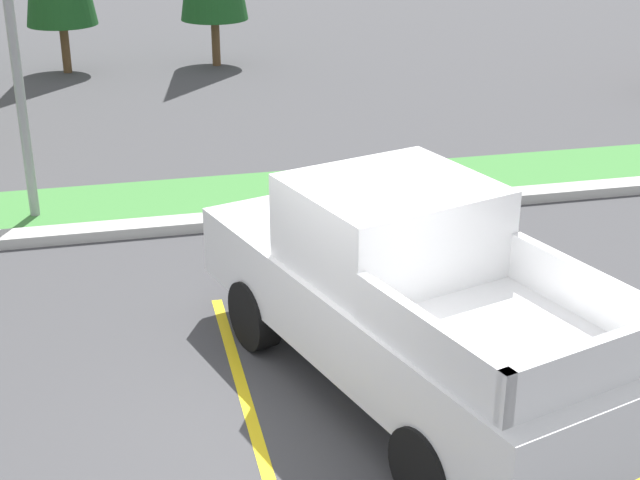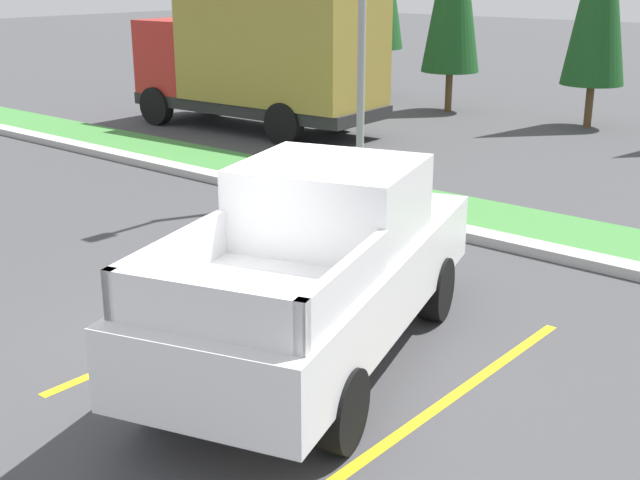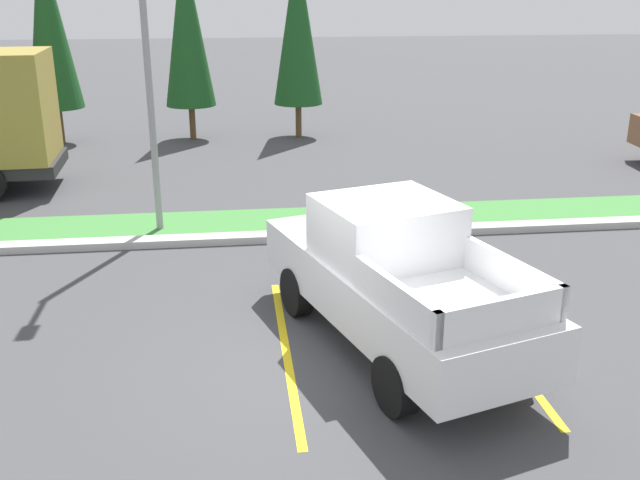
% 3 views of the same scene
% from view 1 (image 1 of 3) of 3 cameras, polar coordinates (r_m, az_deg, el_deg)
% --- Properties ---
extents(ground_plane, '(120.00, 120.00, 0.00)m').
position_cam_1_polar(ground_plane, '(9.06, 0.51, -10.69)').
color(ground_plane, '#424244').
extents(parking_line_near, '(0.12, 4.80, 0.01)m').
position_cam_1_polar(parking_line_near, '(9.18, -4.35, -10.24)').
color(parking_line_near, yellow).
rests_on(parking_line_near, ground).
extents(parking_line_far, '(0.12, 4.80, 0.01)m').
position_cam_1_polar(parking_line_far, '(10.02, 13.59, -7.77)').
color(parking_line_far, yellow).
rests_on(parking_line_far, ground).
extents(curb_strip, '(56.00, 0.40, 0.15)m').
position_cam_1_polar(curb_strip, '(13.39, -4.52, 1.28)').
color(curb_strip, '#B2B2AD').
rests_on(curb_strip, ground).
extents(grass_median, '(56.00, 1.80, 0.06)m').
position_cam_1_polar(grass_median, '(14.43, -5.20, 2.70)').
color(grass_median, '#42843D').
rests_on(grass_median, ground).
extents(pickup_truck_main, '(3.36, 5.54, 2.10)m').
position_cam_1_polar(pickup_truck_main, '(9.01, 5.09, -3.32)').
color(pickup_truck_main, black).
rests_on(pickup_truck_main, ground).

